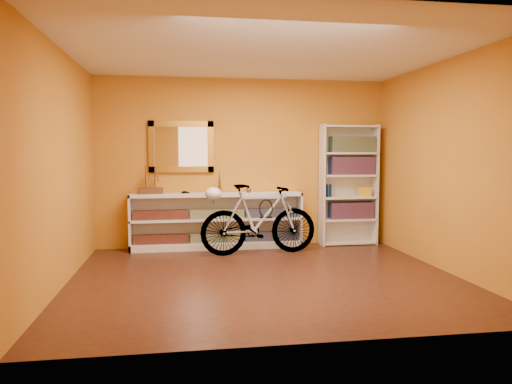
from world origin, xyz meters
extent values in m
cube|color=black|center=(0.00, 0.00, -0.01)|extent=(4.50, 4.00, 0.01)
cube|color=silver|center=(0.00, 0.00, 2.60)|extent=(4.50, 4.00, 0.01)
cube|color=#BA731B|center=(0.00, 2.00, 1.30)|extent=(4.50, 0.01, 2.60)
cube|color=#BA731B|center=(-2.25, 0.00, 1.30)|extent=(0.01, 4.00, 2.60)
cube|color=#BA731B|center=(2.25, 0.00, 1.30)|extent=(0.01, 4.00, 2.60)
cube|color=#875D18|center=(-0.95, 1.97, 1.55)|extent=(0.98, 0.06, 0.78)
cube|color=silver|center=(0.90, 1.99, 0.25)|extent=(0.09, 0.02, 0.09)
cube|color=black|center=(-0.43, 1.79, 0.17)|extent=(2.50, 0.13, 0.14)
cube|color=navy|center=(-0.43, 1.79, 0.54)|extent=(2.50, 0.13, 0.14)
imported|color=black|center=(-0.90, 1.81, 0.85)|extent=(0.00, 0.00, 0.00)
cone|color=brown|center=(-0.38, 1.81, 1.03)|extent=(0.06, 0.06, 0.36)
sphere|color=brown|center=(0.06, 1.81, 0.89)|extent=(0.08, 0.08, 0.08)
cube|color=maroon|center=(1.71, 1.84, 0.55)|extent=(0.70, 0.22, 0.26)
cube|color=maroon|center=(1.71, 1.84, 1.25)|extent=(0.70, 0.22, 0.28)
cube|color=navy|center=(1.71, 1.84, 1.59)|extent=(0.70, 0.22, 0.25)
cylinder|color=navy|center=(1.34, 1.82, 0.87)|extent=(0.09, 0.09, 0.20)
cube|color=maroon|center=(1.46, 1.87, 1.56)|extent=(0.17, 0.17, 0.19)
cube|color=yellow|center=(1.91, 1.80, 0.84)|extent=(0.20, 0.14, 0.15)
imported|color=silver|center=(0.14, 1.29, 0.51)|extent=(0.59, 1.76, 1.02)
ellipsoid|color=white|center=(-0.52, 1.23, 0.89)|extent=(0.23, 0.22, 0.18)
torus|color=black|center=(0.24, 1.30, 0.66)|extent=(0.21, 0.02, 0.21)
camera|label=1|loc=(-0.98, -5.51, 1.46)|focal=34.04mm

